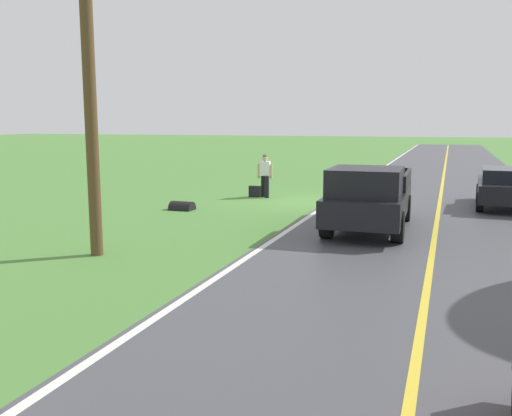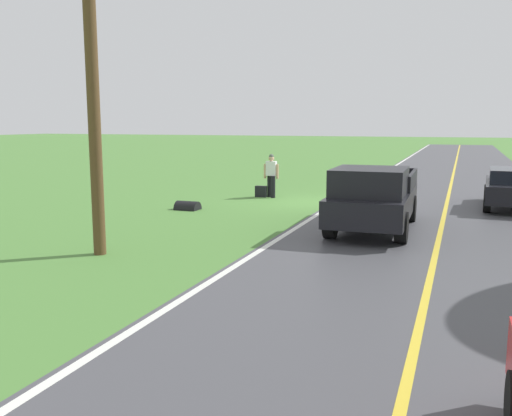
{
  "view_description": "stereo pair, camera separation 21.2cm",
  "coord_description": "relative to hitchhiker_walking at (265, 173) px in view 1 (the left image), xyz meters",
  "views": [
    {
      "loc": [
        -5.22,
        20.17,
        3.0
      ],
      "look_at": [
        -1.87,
        10.66,
        1.43
      ],
      "focal_mm": 38.63,
      "sensor_mm": 36.0,
      "label": 1
    },
    {
      "loc": [
        -5.42,
        20.1,
        3.0
      ],
      "look_at": [
        -1.87,
        10.66,
        1.43
      ],
      "focal_mm": 38.63,
      "sensor_mm": 36.0,
      "label": 2
    }
  ],
  "objects": [
    {
      "name": "sedan_near_oncoming",
      "position": [
        -8.93,
        -0.24,
        -0.23
      ],
      "size": [
        2.06,
        4.47,
        1.41
      ],
      "color": "black",
      "rests_on": "ground"
    },
    {
      "name": "suitcase_carried",
      "position": [
        0.42,
        0.1,
        -0.75
      ],
      "size": [
        0.47,
        0.22,
        0.46
      ],
      "primitive_type": "cube",
      "rotation": [
        0.0,
        0.0,
        1.62
      ],
      "color": "black",
      "rests_on": "ground"
    },
    {
      "name": "hitchhiker_walking",
      "position": [
        0.0,
        0.0,
        0.0
      ],
      "size": [
        0.62,
        0.51,
        1.75
      ],
      "color": "black",
      "rests_on": "ground"
    },
    {
      "name": "lane_centre_line",
      "position": [
        -6.72,
        0.83,
        -0.98
      ],
      "size": [
        0.14,
        117.6,
        0.0
      ],
      "primitive_type": "cube",
      "color": "gold",
      "rests_on": "ground"
    },
    {
      "name": "road_surface",
      "position": [
        -6.72,
        0.83,
        -0.98
      ],
      "size": [
        8.17,
        120.0,
        0.0
      ],
      "primitive_type": "cube",
      "color": "#47474C",
      "rests_on": "ground"
    },
    {
      "name": "ground_plane",
      "position": [
        -1.78,
        0.83,
        -0.98
      ],
      "size": [
        200.0,
        200.0,
        0.0
      ],
      "primitive_type": "plane",
      "color": "#4C7F38"
    },
    {
      "name": "utility_pole_roadside",
      "position": [
        0.52,
        10.61,
        2.62
      ],
      "size": [
        0.28,
        0.28,
        7.21
      ],
      "primitive_type": "cylinder",
      "color": "brown",
      "rests_on": "ground"
    },
    {
      "name": "pickup_truck_passing",
      "position": [
        -4.92,
        5.58,
        -0.01
      ],
      "size": [
        2.18,
        5.44,
        1.82
      ],
      "color": "black",
      "rests_on": "ground"
    },
    {
      "name": "drainage_culvert",
      "position": [
        1.69,
        4.06,
        -0.98
      ],
      "size": [
        0.8,
        0.6,
        0.6
      ],
      "primitive_type": "cylinder",
      "rotation": [
        0.0,
        1.57,
        0.0
      ],
      "color": "black",
      "rests_on": "ground"
    },
    {
      "name": "lane_edge_line",
      "position": [
        -2.81,
        0.83,
        -0.98
      ],
      "size": [
        0.16,
        117.6,
        0.0
      ],
      "primitive_type": "cube",
      "color": "silver",
      "rests_on": "ground"
    }
  ]
}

